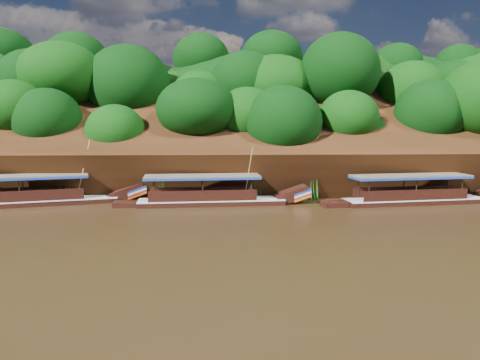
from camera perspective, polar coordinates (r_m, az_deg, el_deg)
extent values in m
plane|color=black|center=(28.37, -0.72, -5.70)|extent=(160.00, 160.00, 0.00)
cube|color=black|center=(43.72, -1.26, 3.56)|extent=(120.00, 16.12, 13.64)
cube|color=black|center=(54.01, -1.43, 0.57)|extent=(120.00, 24.00, 12.00)
ellipsoid|color=#0B450E|center=(43.04, -9.27, 3.41)|extent=(18.00, 8.00, 6.40)
ellipsoid|color=#0B450E|center=(50.70, -1.41, 10.54)|extent=(24.00, 11.00, 8.40)
cube|color=black|center=(38.52, 20.87, -2.70)|extent=(11.77, 3.63, 0.82)
cube|color=silver|center=(38.45, 20.89, -2.13)|extent=(11.77, 3.68, 0.09)
cube|color=brown|center=(37.84, 20.08, 0.51)|extent=(9.32, 3.56, 0.11)
cube|color=#18389D|center=(37.85, 20.07, 0.35)|extent=(9.32, 3.56, 0.16)
cube|color=black|center=(35.58, -3.47, -3.02)|extent=(11.13, 2.86, 0.83)
cube|color=silver|center=(35.51, -3.48, -2.40)|extent=(11.14, 2.92, 0.09)
cube|color=black|center=(36.33, 6.33, -1.81)|extent=(2.72, 1.71, 1.55)
cube|color=#18389D|center=(36.44, 7.39, -1.36)|extent=(1.47, 1.67, 0.56)
cube|color=#B12513|center=(36.49, 7.38, -1.84)|extent=(1.47, 1.67, 0.56)
cube|color=brown|center=(35.22, -4.62, 0.50)|extent=(8.77, 2.97, 0.11)
cube|color=#18389D|center=(35.23, -4.62, 0.32)|extent=(8.77, 2.97, 0.17)
cylinder|color=tan|center=(34.92, 1.06, 0.94)|extent=(0.58, 1.45, 3.94)
cube|color=black|center=(38.67, -23.89, -2.81)|extent=(12.37, 5.20, 0.84)
cube|color=silver|center=(38.60, -23.92, -2.23)|extent=(12.39, 5.26, 0.09)
cube|color=black|center=(38.37, -13.66, -1.47)|extent=(3.19, 2.24, 1.65)
cube|color=#18389D|center=(38.39, -12.53, -1.01)|extent=(1.87, 1.93, 0.62)
cube|color=#B12513|center=(38.44, -12.52, -1.48)|extent=(1.87, 1.93, 0.62)
cube|color=brown|center=(38.46, -25.20, 0.44)|extent=(9.89, 4.79, 0.11)
cube|color=#18389D|center=(38.47, -25.19, 0.28)|extent=(9.89, 4.79, 0.17)
cylinder|color=tan|center=(37.87, -18.54, 1.35)|extent=(1.00, 0.85, 4.41)
cone|color=#1A5816|center=(39.20, -20.38, -1.08)|extent=(1.50, 1.50, 1.93)
cone|color=#1A5816|center=(37.82, -9.67, -1.28)|extent=(1.50, 1.50, 1.57)
cone|color=#1A5816|center=(37.30, 1.46, -1.33)|extent=(1.50, 1.50, 1.54)
cone|color=#1A5816|center=(37.96, 8.67, -0.69)|extent=(1.50, 1.50, 2.28)
cone|color=#1A5816|center=(39.99, 18.79, -1.24)|extent=(1.50, 1.50, 1.39)
cone|color=#1A5816|center=(43.64, 27.15, -0.65)|extent=(1.50, 1.50, 1.86)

